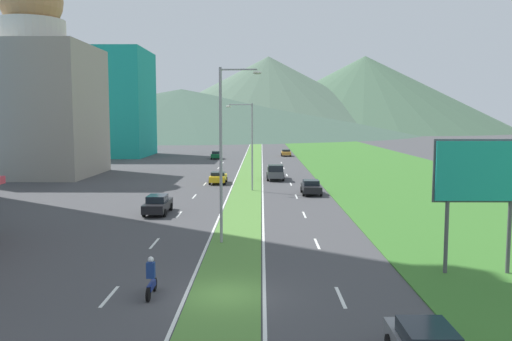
{
  "coord_description": "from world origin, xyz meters",
  "views": [
    {
      "loc": [
        1.61,
        -22.87,
        7.88
      ],
      "look_at": [
        1.12,
        25.2,
        3.07
      ],
      "focal_mm": 37.32,
      "sensor_mm": 36.0,
      "label": 1
    }
  ],
  "objects_px": {
    "car_0": "(286,153)",
    "car_5": "(218,177)",
    "car_2": "(158,204)",
    "street_lamp_near": "(225,145)",
    "street_lamp_mid": "(249,141)",
    "motorcycle_rider": "(151,280)",
    "billboard_roadside": "(481,177)",
    "pickup_truck_0": "(275,172)",
    "car_4": "(311,187)",
    "car_3": "(216,155)"
  },
  "relations": [
    {
      "from": "car_0",
      "to": "car_5",
      "type": "height_order",
      "value": "car_5"
    },
    {
      "from": "car_2",
      "to": "car_5",
      "type": "relative_size",
      "value": 1.15
    },
    {
      "from": "street_lamp_near",
      "to": "car_2",
      "type": "height_order",
      "value": "street_lamp_near"
    },
    {
      "from": "street_lamp_mid",
      "to": "motorcycle_rider",
      "type": "distance_m",
      "value": 34.4
    },
    {
      "from": "motorcycle_rider",
      "to": "car_0",
      "type": "bearing_deg",
      "value": -6.6
    },
    {
      "from": "street_lamp_near",
      "to": "car_5",
      "type": "bearing_deg",
      "value": 95.46
    },
    {
      "from": "car_2",
      "to": "motorcycle_rider",
      "type": "distance_m",
      "value": 20.58
    },
    {
      "from": "street_lamp_mid",
      "to": "car_5",
      "type": "height_order",
      "value": "street_lamp_mid"
    },
    {
      "from": "street_lamp_mid",
      "to": "billboard_roadside",
      "type": "distance_m",
      "value": 32.78
    },
    {
      "from": "street_lamp_mid",
      "to": "car_0",
      "type": "distance_m",
      "value": 52.1
    },
    {
      "from": "billboard_roadside",
      "to": "car_2",
      "type": "bearing_deg",
      "value": 139.11
    },
    {
      "from": "street_lamp_mid",
      "to": "billboard_roadside",
      "type": "height_order",
      "value": "street_lamp_mid"
    },
    {
      "from": "car_0",
      "to": "billboard_roadside",
      "type": "bearing_deg",
      "value": 4.08
    },
    {
      "from": "car_0",
      "to": "car_2",
      "type": "relative_size",
      "value": 0.84
    },
    {
      "from": "car_0",
      "to": "pickup_truck_0",
      "type": "bearing_deg",
      "value": -4.51
    },
    {
      "from": "street_lamp_near",
      "to": "billboard_roadside",
      "type": "bearing_deg",
      "value": -26.31
    },
    {
      "from": "car_2",
      "to": "pickup_truck_0",
      "type": "xyz_separation_m",
      "value": [
        10.28,
        23.79,
        0.2
      ]
    },
    {
      "from": "car_0",
      "to": "car_2",
      "type": "height_order",
      "value": "car_2"
    },
    {
      "from": "car_4",
      "to": "car_5",
      "type": "height_order",
      "value": "car_4"
    },
    {
      "from": "street_lamp_near",
      "to": "motorcycle_rider",
      "type": "xyz_separation_m",
      "value": [
        -2.59,
        -9.96,
        -5.41
      ]
    },
    {
      "from": "car_0",
      "to": "pickup_truck_0",
      "type": "relative_size",
      "value": 0.75
    },
    {
      "from": "car_5",
      "to": "pickup_truck_0",
      "type": "height_order",
      "value": "pickup_truck_0"
    },
    {
      "from": "street_lamp_near",
      "to": "motorcycle_rider",
      "type": "distance_m",
      "value": 11.62
    },
    {
      "from": "street_lamp_mid",
      "to": "motorcycle_rider",
      "type": "bearing_deg",
      "value": -96.0
    },
    {
      "from": "car_5",
      "to": "motorcycle_rider",
      "type": "xyz_separation_m",
      "value": [
        0.31,
        -40.23,
        0.01
      ]
    },
    {
      "from": "street_lamp_near",
      "to": "car_3",
      "type": "bearing_deg",
      "value": 95.3
    },
    {
      "from": "street_lamp_mid",
      "to": "car_0",
      "type": "relative_size",
      "value": 2.32
    },
    {
      "from": "car_5",
      "to": "car_3",
      "type": "bearing_deg",
      "value": 5.17
    },
    {
      "from": "street_lamp_near",
      "to": "car_2",
      "type": "relative_size",
      "value": 2.28
    },
    {
      "from": "street_lamp_near",
      "to": "billboard_roadside",
      "type": "relative_size",
      "value": 1.6
    },
    {
      "from": "street_lamp_mid",
      "to": "motorcycle_rider",
      "type": "relative_size",
      "value": 4.69
    },
    {
      "from": "billboard_roadside",
      "to": "car_5",
      "type": "xyz_separation_m",
      "value": [
        -16.03,
        36.77,
        -4.23
      ]
    },
    {
      "from": "street_lamp_mid",
      "to": "car_2",
      "type": "relative_size",
      "value": 1.96
    },
    {
      "from": "car_3",
      "to": "car_4",
      "type": "relative_size",
      "value": 0.98
    },
    {
      "from": "street_lamp_mid",
      "to": "billboard_roadside",
      "type": "relative_size",
      "value": 1.37
    },
    {
      "from": "street_lamp_near",
      "to": "pickup_truck_0",
      "type": "xyz_separation_m",
      "value": [
        4.03,
        34.08,
        -5.17
      ]
    },
    {
      "from": "car_5",
      "to": "motorcycle_rider",
      "type": "bearing_deg",
      "value": -179.56
    },
    {
      "from": "car_2",
      "to": "street_lamp_mid",
      "type": "bearing_deg",
      "value": -27.9
    },
    {
      "from": "billboard_roadside",
      "to": "car_4",
      "type": "xyz_separation_m",
      "value": [
        -5.75,
        27.95,
        -4.21
      ]
    },
    {
      "from": "motorcycle_rider",
      "to": "car_2",
      "type": "bearing_deg",
      "value": 10.25
    },
    {
      "from": "street_lamp_near",
      "to": "car_3",
      "type": "distance_m",
      "value": 68.32
    },
    {
      "from": "car_0",
      "to": "pickup_truck_0",
      "type": "height_order",
      "value": "pickup_truck_0"
    },
    {
      "from": "street_lamp_near",
      "to": "billboard_roadside",
      "type": "height_order",
      "value": "street_lamp_near"
    },
    {
      "from": "street_lamp_near",
      "to": "street_lamp_mid",
      "type": "height_order",
      "value": "street_lamp_near"
    },
    {
      "from": "pickup_truck_0",
      "to": "street_lamp_near",
      "type": "bearing_deg",
      "value": -6.74
    },
    {
      "from": "street_lamp_mid",
      "to": "car_3",
      "type": "bearing_deg",
      "value": 99.42
    },
    {
      "from": "billboard_roadside",
      "to": "car_2",
      "type": "relative_size",
      "value": 1.42
    },
    {
      "from": "street_lamp_near",
      "to": "car_4",
      "type": "xyz_separation_m",
      "value": [
        7.38,
        21.46,
        -5.41
      ]
    },
    {
      "from": "car_2",
      "to": "pickup_truck_0",
      "type": "bearing_deg",
      "value": -23.37
    },
    {
      "from": "street_lamp_near",
      "to": "car_0",
      "type": "xyz_separation_m",
      "value": [
        7.29,
        75.45,
        -5.45
      ]
    }
  ]
}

